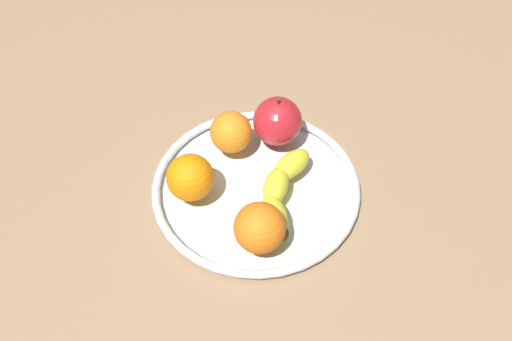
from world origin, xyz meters
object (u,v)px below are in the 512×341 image
apple (277,121)px  orange_back_left (260,228)px  banana (281,191)px  orange_front_left (190,178)px  fruit_bowl (256,188)px  orange_front_right (231,132)px

apple → orange_back_left: 18.70cm
banana → orange_front_left: size_ratio=2.45×
fruit_bowl → orange_front_right: (-4.14, -6.81, 3.95)cm
banana → orange_front_right: 11.91cm
fruit_bowl → apple: (-9.14, -1.99, 4.48)cm
orange_front_left → orange_back_left: bearing=80.5°
orange_front_right → fruit_bowl: bearing=58.7°
orange_back_left → orange_front_left: (-2.06, -12.30, -0.09)cm
orange_front_right → orange_back_left: orange_back_left is taller
apple → orange_front_left: bearing=-17.7°
fruit_bowl → orange_front_left: 9.94cm
fruit_bowl → orange_back_left: size_ratio=4.39×
orange_back_left → fruit_bowl: bearing=-145.5°
banana → orange_front_left: orange_front_left is taller
apple → orange_front_right: (5.00, -4.82, -0.53)cm
orange_front_left → apple: bearing=162.3°
banana → apple: 11.45cm
apple → orange_back_left: bearing=23.6°
orange_front_right → orange_front_left: (10.08, 0.01, 0.21)cm
orange_front_right → orange_front_left: size_ratio=0.93×
banana → apple: (-9.47, -6.13, 1.95)cm
banana → orange_back_left: (7.66, 1.36, 1.72)cm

